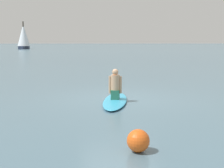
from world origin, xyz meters
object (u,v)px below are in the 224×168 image
at_px(surfboard, 115,101).
at_px(person_paddler, 115,85).
at_px(sailboat_near_right, 23,36).
at_px(buoy_marker, 138,141).

relative_size(surfboard, person_paddler, 3.07).
height_order(sailboat_near_right, buoy_marker, sailboat_near_right).
height_order(surfboard, sailboat_near_right, sailboat_near_right).
relative_size(surfboard, sailboat_near_right, 0.47).
bearing_deg(surfboard, sailboat_near_right, -156.49).
bearing_deg(surfboard, buoy_marker, 9.79).
bearing_deg(buoy_marker, surfboard, 1.45).
bearing_deg(person_paddler, surfboard, -0.00).
relative_size(person_paddler, sailboat_near_right, 0.15).
distance_m(person_paddler, buoy_marker, 4.40).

